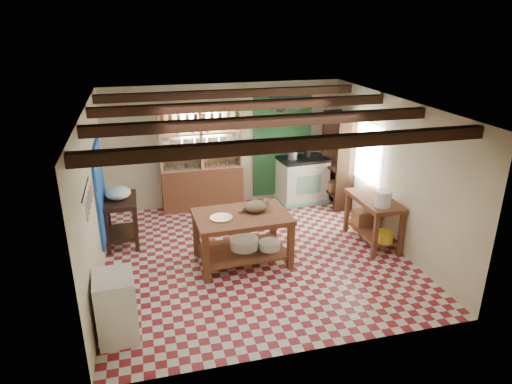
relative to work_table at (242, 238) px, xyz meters
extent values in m
cube|color=maroon|center=(0.26, 0.15, -0.44)|extent=(5.00, 5.00, 0.02)
cube|color=#4A494E|center=(0.26, 0.15, 2.17)|extent=(5.00, 5.00, 0.02)
cube|color=beige|center=(0.26, 2.65, 0.87)|extent=(5.00, 0.04, 2.60)
cube|color=beige|center=(0.26, -2.35, 0.87)|extent=(5.00, 0.04, 2.60)
cube|color=beige|center=(-2.24, 0.15, 0.87)|extent=(0.04, 5.00, 2.60)
cube|color=beige|center=(2.76, 0.15, 0.87)|extent=(0.04, 5.00, 2.60)
cube|color=#361E13|center=(0.26, 0.15, 2.05)|extent=(5.00, 3.80, 0.15)
cube|color=#1850B5|center=(-2.21, 1.05, 0.67)|extent=(0.04, 1.40, 1.60)
cube|color=#205228|center=(1.51, 2.62, 0.82)|extent=(1.30, 0.04, 2.30)
cube|color=white|center=(-0.24, 2.63, 1.27)|extent=(0.90, 0.02, 0.80)
cube|color=white|center=(2.74, 1.15, 0.97)|extent=(0.02, 1.30, 1.20)
cube|color=black|center=(-2.18, -1.05, 1.35)|extent=(0.06, 0.90, 0.28)
cube|color=black|center=(1.51, 2.20, 1.75)|extent=(0.86, 0.12, 0.36)
cube|color=tan|center=(-0.29, 2.46, 0.67)|extent=(1.70, 0.34, 2.20)
cube|color=#361E13|center=(2.54, 1.95, 0.57)|extent=(0.40, 0.86, 2.00)
cube|color=brown|center=(0.00, 0.00, 0.00)|extent=(1.56, 1.08, 0.86)
cube|color=silver|center=(1.89, 2.30, 0.07)|extent=(1.08, 0.78, 1.00)
cube|color=#361E13|center=(-1.94, 1.19, 0.00)|extent=(0.60, 0.86, 0.87)
cube|color=white|center=(-1.96, -1.46, 0.01)|extent=(0.53, 0.62, 0.88)
cube|color=brown|center=(2.44, 0.10, 0.00)|extent=(0.61, 1.20, 0.86)
ellipsoid|color=olive|center=(0.25, 0.06, 0.52)|extent=(0.46, 0.39, 0.18)
cylinder|color=#B7B6BF|center=(-0.35, -0.06, 0.44)|extent=(0.38, 0.38, 0.02)
cylinder|color=white|center=(0.05, 0.05, -0.12)|extent=(0.50, 0.50, 0.17)
cylinder|color=white|center=(0.45, -0.08, -0.14)|extent=(0.38, 0.38, 0.13)
cylinder|color=#B7B6BF|center=(1.64, 2.28, 0.69)|extent=(0.23, 0.23, 0.24)
cylinder|color=black|center=(1.99, 2.31, 0.66)|extent=(0.16, 0.16, 0.18)
ellipsoid|color=white|center=(-1.94, 1.19, 0.55)|extent=(0.44, 0.44, 0.22)
cylinder|color=white|center=(2.39, -0.25, 0.56)|extent=(0.27, 0.27, 0.27)
cube|color=#945C3B|center=(2.43, 0.40, -0.07)|extent=(0.40, 0.32, 0.28)
cylinder|color=gold|center=(2.44, -0.35, -0.10)|extent=(0.28, 0.28, 0.20)
camera|label=1|loc=(-1.47, -6.59, 3.44)|focal=32.00mm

